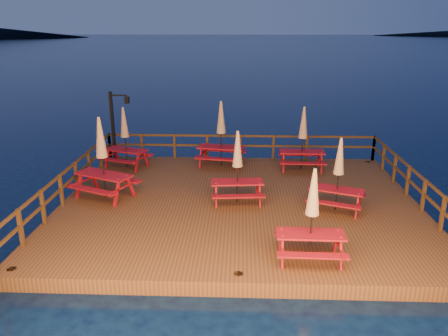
# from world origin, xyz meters

# --- Properties ---
(ground) EXTENTS (500.00, 500.00, 0.00)m
(ground) POSITION_xyz_m (0.00, 0.00, 0.00)
(ground) COLOR black
(ground) RESTS_ON ground
(deck) EXTENTS (12.00, 10.00, 0.40)m
(deck) POSITION_xyz_m (0.00, 0.00, 0.20)
(deck) COLOR #4B2C18
(deck) RESTS_ON ground
(deck_piles) EXTENTS (11.44, 9.44, 1.40)m
(deck_piles) POSITION_xyz_m (0.00, 0.00, -0.30)
(deck_piles) COLOR #392312
(deck_piles) RESTS_ON ground
(railing) EXTENTS (11.80, 9.75, 1.10)m
(railing) POSITION_xyz_m (0.00, 1.78, 1.16)
(railing) COLOR #392312
(railing) RESTS_ON deck
(lamp_post) EXTENTS (0.85, 0.18, 3.00)m
(lamp_post) POSITION_xyz_m (-5.39, 4.55, 2.20)
(lamp_post) COLOR black
(lamp_post) RESTS_ON deck
(picnic_table_0) EXTENTS (1.84, 1.56, 2.47)m
(picnic_table_0) POSITION_xyz_m (-0.08, -0.12, 1.68)
(picnic_table_0) COLOR maroon
(picnic_table_0) RESTS_ON deck
(picnic_table_1) EXTENTS (2.07, 1.91, 2.41)m
(picnic_table_1) POSITION_xyz_m (3.11, -0.66, 1.65)
(picnic_table_1) COLOR maroon
(picnic_table_1) RESTS_ON deck
(picnic_table_2) EXTENTS (2.17, 1.90, 2.76)m
(picnic_table_2) POSITION_xyz_m (-0.80, 3.85, 1.83)
(picnic_table_2) COLOR maroon
(picnic_table_2) RESTS_ON deck
(picnic_table_3) EXTENTS (1.86, 1.54, 2.61)m
(picnic_table_3) POSITION_xyz_m (2.53, 3.45, 1.76)
(picnic_table_3) COLOR maroon
(picnic_table_3) RESTS_ON deck
(picnic_table_4) EXTENTS (1.74, 1.44, 2.45)m
(picnic_table_4) POSITION_xyz_m (1.80, -3.85, 1.68)
(picnic_table_4) COLOR maroon
(picnic_table_4) RESTS_ON deck
(picnic_table_5) EXTENTS (2.48, 2.30, 2.84)m
(picnic_table_5) POSITION_xyz_m (-4.67, 0.13, 1.87)
(picnic_table_5) COLOR maroon
(picnic_table_5) RESTS_ON deck
(picnic_table_6) EXTENTS (2.16, 1.97, 2.53)m
(picnic_table_6) POSITION_xyz_m (-4.77, 3.52, 1.72)
(picnic_table_6) COLOR maroon
(picnic_table_6) RESTS_ON deck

